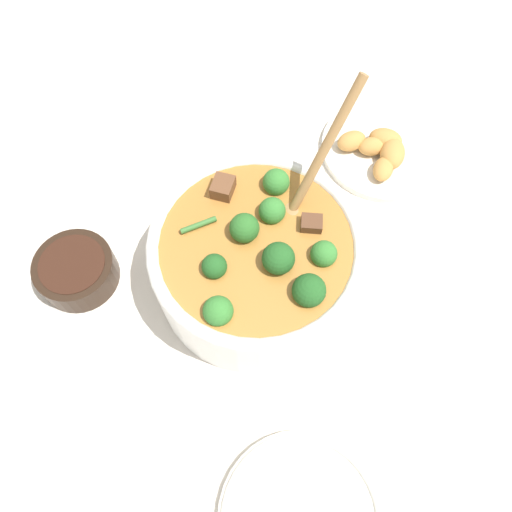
# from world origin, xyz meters

# --- Properties ---
(ground_plane) EXTENTS (4.00, 4.00, 0.00)m
(ground_plane) POSITION_xyz_m (0.00, 0.00, 0.00)
(ground_plane) COLOR silver
(stew_bowl) EXTENTS (0.27, 0.30, 0.26)m
(stew_bowl) POSITION_xyz_m (0.00, 0.00, 0.07)
(stew_bowl) COLOR white
(stew_bowl) RESTS_ON ground_plane
(condiment_bowl) EXTENTS (0.11, 0.11, 0.04)m
(condiment_bowl) POSITION_xyz_m (-0.10, -0.22, 0.02)
(condiment_bowl) COLOR black
(condiment_bowl) RESTS_ON ground_plane
(food_plate) EXTENTS (0.20, 0.20, 0.05)m
(food_plate) POSITION_xyz_m (-0.12, 0.28, 0.01)
(food_plate) COLOR silver
(food_plate) RESTS_ON ground_plane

